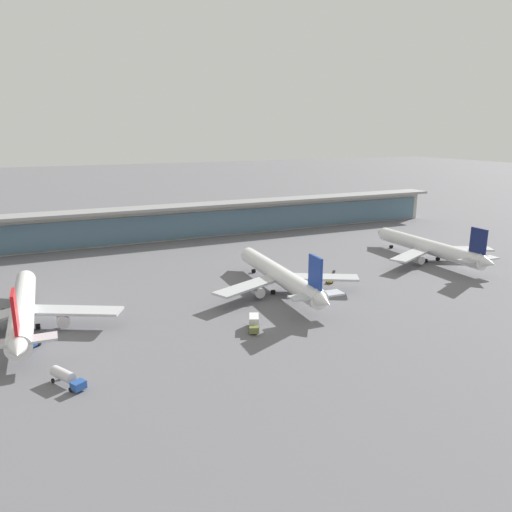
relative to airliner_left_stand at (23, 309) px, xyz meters
The scene contains 10 objects.
ground_plane 69.64m from the airliner_left_stand, ahead, with size 1200.00×1200.00×0.00m, color slate.
airliner_left_stand is the anchor object (origin of this frame).
airliner_centre_stand 70.04m from the airliner_left_stand, ahead, with size 46.41×60.38×16.08m.
airliner_right_stand 137.58m from the airliner_left_stand, ahead, with size 46.46×60.28×16.08m.
service_truck_under_wing_blue 13.58m from the airliner_left_stand, 83.93° to the right, with size 5.62×5.90×2.70m.
service_truck_mid_apron_yellow 89.59m from the airliner_left_stand, ahead, with size 5.86×5.67×2.70m.
service_truck_by_tail_blue 34.57m from the airliner_left_stand, 77.75° to the right, with size 6.19×8.59×2.95m.
service_truck_on_taxiway_olive 56.35m from the airliner_left_stand, 24.95° to the right, with size 5.09×7.60×3.10m.
service_truck_at_far_stand_blue 13.18m from the airliner_left_stand, 114.66° to the left, with size 3.27×2.57×2.05m.
terminal_building 109.54m from the airliner_left_stand, 50.69° to the left, with size 260.93×12.80×15.20m.
Camera 1 is at (-64.35, -128.38, 47.08)m, focal length 34.28 mm.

